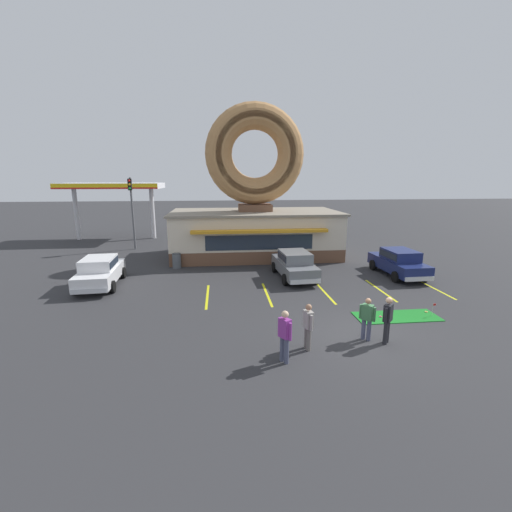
{
  "coord_description": "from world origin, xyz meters",
  "views": [
    {
      "loc": [
        -5.18,
        -11.3,
        5.74
      ],
      "look_at": [
        -3.46,
        5.0,
        2.0
      ],
      "focal_mm": 24.0,
      "sensor_mm": 36.0,
      "label": 1
    }
  ],
  "objects_px": {
    "golf_ball": "(374,317)",
    "traffic_light_pole": "(132,204)",
    "pedestrian_leather_jacket_man": "(367,317)",
    "pedestrian_blue_sweater_man": "(388,318)",
    "pedestrian_clipboard_woman": "(285,334)",
    "pedestrian_hooded_kid": "(308,325)",
    "car_navy": "(399,261)",
    "car_white": "(100,270)",
    "putting_flag_pin": "(434,307)",
    "trash_bin": "(177,261)",
    "car_grey": "(294,263)"
  },
  "relations": [
    {
      "from": "car_white",
      "to": "pedestrian_clipboard_woman",
      "type": "xyz_separation_m",
      "value": [
        8.46,
        -8.85,
        0.1
      ]
    },
    {
      "from": "car_navy",
      "to": "pedestrian_hooded_kid",
      "type": "height_order",
      "value": "pedestrian_hooded_kid"
    },
    {
      "from": "pedestrian_hooded_kid",
      "to": "pedestrian_clipboard_woman",
      "type": "distance_m",
      "value": 1.21
    },
    {
      "from": "putting_flag_pin",
      "to": "pedestrian_blue_sweater_man",
      "type": "distance_m",
      "value": 3.8
    },
    {
      "from": "putting_flag_pin",
      "to": "trash_bin",
      "type": "relative_size",
      "value": 0.56
    },
    {
      "from": "car_grey",
      "to": "pedestrian_blue_sweater_man",
      "type": "relative_size",
      "value": 2.71
    },
    {
      "from": "car_navy",
      "to": "pedestrian_leather_jacket_man",
      "type": "relative_size",
      "value": 2.9
    },
    {
      "from": "traffic_light_pole",
      "to": "pedestrian_leather_jacket_man",
      "type": "bearing_deg",
      "value": -55.27
    },
    {
      "from": "car_navy",
      "to": "pedestrian_hooded_kid",
      "type": "relative_size",
      "value": 2.82
    },
    {
      "from": "golf_ball",
      "to": "pedestrian_hooded_kid",
      "type": "xyz_separation_m",
      "value": [
        -3.44,
        -2.25,
        0.85
      ]
    },
    {
      "from": "car_navy",
      "to": "trash_bin",
      "type": "xyz_separation_m",
      "value": [
        -13.47,
        3.18,
        -0.37
      ]
    },
    {
      "from": "pedestrian_leather_jacket_man",
      "to": "car_white",
      "type": "bearing_deg",
      "value": 146.85
    },
    {
      "from": "car_navy",
      "to": "pedestrian_hooded_kid",
      "type": "xyz_separation_m",
      "value": [
        -7.71,
        -8.37,
        0.03
      ]
    },
    {
      "from": "car_grey",
      "to": "pedestrian_leather_jacket_man",
      "type": "xyz_separation_m",
      "value": [
        0.9,
        -8.07,
        0.0
      ]
    },
    {
      "from": "golf_ball",
      "to": "pedestrian_leather_jacket_man",
      "type": "xyz_separation_m",
      "value": [
        -1.16,
        -1.79,
        0.82
      ]
    },
    {
      "from": "car_grey",
      "to": "car_navy",
      "type": "bearing_deg",
      "value": -1.47
    },
    {
      "from": "pedestrian_blue_sweater_man",
      "to": "pedestrian_leather_jacket_man",
      "type": "xyz_separation_m",
      "value": [
        -0.6,
        0.32,
        -0.08
      ]
    },
    {
      "from": "pedestrian_leather_jacket_man",
      "to": "pedestrian_blue_sweater_man",
      "type": "bearing_deg",
      "value": -28.02
    },
    {
      "from": "golf_ball",
      "to": "pedestrian_blue_sweater_man",
      "type": "distance_m",
      "value": 2.37
    },
    {
      "from": "pedestrian_leather_jacket_man",
      "to": "traffic_light_pole",
      "type": "relative_size",
      "value": 0.27
    },
    {
      "from": "car_navy",
      "to": "pedestrian_blue_sweater_man",
      "type": "height_order",
      "value": "pedestrian_blue_sweater_man"
    },
    {
      "from": "pedestrian_hooded_kid",
      "to": "pedestrian_clipboard_woman",
      "type": "height_order",
      "value": "pedestrian_clipboard_woman"
    },
    {
      "from": "pedestrian_leather_jacket_man",
      "to": "traffic_light_pole",
      "type": "height_order",
      "value": "traffic_light_pole"
    },
    {
      "from": "pedestrian_clipboard_woman",
      "to": "pedestrian_hooded_kid",
      "type": "bearing_deg",
      "value": 38.57
    },
    {
      "from": "golf_ball",
      "to": "pedestrian_clipboard_woman",
      "type": "xyz_separation_m",
      "value": [
        -4.39,
        -3.01,
        0.92
      ]
    },
    {
      "from": "putting_flag_pin",
      "to": "pedestrian_clipboard_woman",
      "type": "bearing_deg",
      "value": -156.85
    },
    {
      "from": "pedestrian_clipboard_woman",
      "to": "trash_bin",
      "type": "relative_size",
      "value": 1.78
    },
    {
      "from": "traffic_light_pole",
      "to": "pedestrian_clipboard_woman",
      "type": "bearing_deg",
      "value": -64.52
    },
    {
      "from": "pedestrian_blue_sweater_man",
      "to": "traffic_light_pole",
      "type": "height_order",
      "value": "traffic_light_pole"
    },
    {
      "from": "pedestrian_clipboard_woman",
      "to": "pedestrian_leather_jacket_man",
      "type": "bearing_deg",
      "value": 20.59
    },
    {
      "from": "putting_flag_pin",
      "to": "car_white",
      "type": "height_order",
      "value": "car_white"
    },
    {
      "from": "car_white",
      "to": "car_navy",
      "type": "bearing_deg",
      "value": 0.91
    },
    {
      "from": "golf_ball",
      "to": "car_grey",
      "type": "height_order",
      "value": "car_grey"
    },
    {
      "from": "car_white",
      "to": "pedestrian_blue_sweater_man",
      "type": "distance_m",
      "value": 14.64
    },
    {
      "from": "car_navy",
      "to": "car_grey",
      "type": "xyz_separation_m",
      "value": [
        -6.33,
        0.16,
        0.0
      ]
    },
    {
      "from": "car_grey",
      "to": "car_white",
      "type": "distance_m",
      "value": 10.8
    },
    {
      "from": "pedestrian_hooded_kid",
      "to": "car_grey",
      "type": "bearing_deg",
      "value": 80.77
    },
    {
      "from": "golf_ball",
      "to": "traffic_light_pole",
      "type": "height_order",
      "value": "traffic_light_pole"
    },
    {
      "from": "car_grey",
      "to": "pedestrian_hooded_kid",
      "type": "height_order",
      "value": "pedestrian_hooded_kid"
    },
    {
      "from": "pedestrian_blue_sweater_man",
      "to": "trash_bin",
      "type": "bearing_deg",
      "value": 127.14
    },
    {
      "from": "car_white",
      "to": "traffic_light_pole",
      "type": "distance_m",
      "value": 10.36
    },
    {
      "from": "golf_ball",
      "to": "putting_flag_pin",
      "type": "xyz_separation_m",
      "value": [
        2.58,
        -0.03,
        0.39
      ]
    },
    {
      "from": "pedestrian_clipboard_woman",
      "to": "traffic_light_pole",
      "type": "xyz_separation_m",
      "value": [
        -8.96,
        18.81,
        2.74
      ]
    },
    {
      "from": "pedestrian_leather_jacket_man",
      "to": "pedestrian_clipboard_woman",
      "type": "xyz_separation_m",
      "value": [
        -3.23,
        -1.21,
        0.1
      ]
    },
    {
      "from": "car_navy",
      "to": "car_white",
      "type": "bearing_deg",
      "value": -179.09
    },
    {
      "from": "car_grey",
      "to": "car_white",
      "type": "bearing_deg",
      "value": -177.7
    },
    {
      "from": "golf_ball",
      "to": "traffic_light_pole",
      "type": "distance_m",
      "value": 21.0
    },
    {
      "from": "car_white",
      "to": "golf_ball",
      "type": "bearing_deg",
      "value": -24.45
    },
    {
      "from": "car_grey",
      "to": "pedestrian_clipboard_woman",
      "type": "distance_m",
      "value": 9.57
    },
    {
      "from": "car_grey",
      "to": "pedestrian_clipboard_woman",
      "type": "relative_size",
      "value": 2.68
    }
  ]
}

